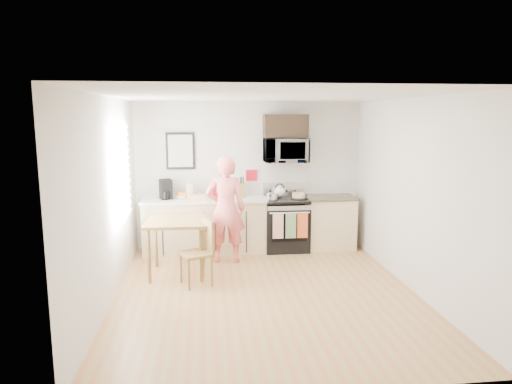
{
  "coord_description": "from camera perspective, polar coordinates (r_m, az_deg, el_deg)",
  "views": [
    {
      "loc": [
        -0.78,
        -5.79,
        2.35
      ],
      "look_at": [
        -0.01,
        1.0,
        1.21
      ],
      "focal_mm": 32.0,
      "sensor_mm": 36.0,
      "label": 1
    }
  ],
  "objects": [
    {
      "name": "left_wall",
      "position": [
        6.01,
        -18.04,
        -1.07
      ],
      "size": [
        0.04,
        4.6,
        2.6
      ],
      "primitive_type": "cube",
      "color": "beige",
      "rests_on": "floor"
    },
    {
      "name": "bread_bag",
      "position": [
        7.78,
        -7.33,
        -0.68
      ],
      "size": [
        0.28,
        0.15,
        0.1
      ],
      "primitive_type": "cube",
      "rotation": [
        0.0,
        0.0,
        0.07
      ],
      "color": "tan",
      "rests_on": "countertop_left"
    },
    {
      "name": "dining_table",
      "position": [
        6.88,
        -9.87,
        -4.24
      ],
      "size": [
        0.89,
        0.89,
        0.83
      ],
      "rotation": [
        0.0,
        0.0,
        -0.03
      ],
      "color": "brown",
      "rests_on": "floor"
    },
    {
      "name": "range",
      "position": [
        8.12,
        3.75,
        -4.18
      ],
      "size": [
        0.76,
        0.7,
        1.16
      ],
      "color": "black",
      "rests_on": "floor"
    },
    {
      "name": "knife_block",
      "position": [
        8.06,
        -1.81,
        0.27
      ],
      "size": [
        0.12,
        0.16,
        0.24
      ],
      "primitive_type": "cube",
      "rotation": [
        0.0,
        0.0,
        0.09
      ],
      "color": "brown",
      "rests_on": "countertop_left"
    },
    {
      "name": "fruit_bowl",
      "position": [
        8.04,
        -9.27,
        -0.46
      ],
      "size": [
        0.22,
        0.22,
        0.1
      ],
      "color": "white",
      "rests_on": "countertop_left"
    },
    {
      "name": "floor",
      "position": [
        6.3,
        1.18,
        -12.44
      ],
      "size": [
        4.6,
        4.6,
        0.0
      ],
      "primitive_type": "plane",
      "color": "#A96A41",
      "rests_on": "ground"
    },
    {
      "name": "pot",
      "position": [
        7.88,
        1.98,
        -0.56
      ],
      "size": [
        0.21,
        0.35,
        0.11
      ],
      "rotation": [
        0.0,
        0.0,
        -0.31
      ],
      "color": "silver",
      "rests_on": "range"
    },
    {
      "name": "kettle",
      "position": [
        8.1,
        2.96,
        0.09
      ],
      "size": [
        0.2,
        0.2,
        0.25
      ],
      "color": "white",
      "rests_on": "range"
    },
    {
      "name": "wall_trivet",
      "position": [
        8.19,
        -0.57,
        2.1
      ],
      "size": [
        0.2,
        0.02,
        0.2
      ],
      "primitive_type": "cube",
      "color": "#AB0E1C",
      "rests_on": "back_wall"
    },
    {
      "name": "ceiling",
      "position": [
        5.85,
        1.26,
        11.91
      ],
      "size": [
        4.0,
        4.6,
        0.04
      ],
      "primitive_type": "cube",
      "color": "silver",
      "rests_on": "back_wall"
    },
    {
      "name": "cabinet_right",
      "position": [
        8.32,
        9.17,
        -3.86
      ],
      "size": [
        0.84,
        0.6,
        0.9
      ],
      "primitive_type": "cube",
      "color": "tan",
      "rests_on": "floor"
    },
    {
      "name": "person",
      "position": [
        7.35,
        -3.82,
        -2.19
      ],
      "size": [
        0.65,
        0.44,
        1.74
      ],
      "primitive_type": "imported",
      "rotation": [
        0.0,
        0.0,
        3.11
      ],
      "color": "#E2413E",
      "rests_on": "floor"
    },
    {
      "name": "cake",
      "position": [
        8.02,
        5.35,
        -0.48
      ],
      "size": [
        0.28,
        0.28,
        0.09
      ],
      "color": "black",
      "rests_on": "range"
    },
    {
      "name": "countertop_right",
      "position": [
        8.22,
        9.25,
        -0.67
      ],
      "size": [
        0.88,
        0.64,
        0.04
      ],
      "primitive_type": "cube",
      "color": "black",
      "rests_on": "cabinet_right"
    },
    {
      "name": "front_wall",
      "position": [
        3.73,
        5.96,
        -6.95
      ],
      "size": [
        4.0,
        0.04,
        2.6
      ],
      "primitive_type": "cube",
      "color": "beige",
      "rests_on": "floor"
    },
    {
      "name": "coffee_maker",
      "position": [
        7.99,
        -11.21,
        0.27
      ],
      "size": [
        0.25,
        0.31,
        0.34
      ],
      "rotation": [
        0.0,
        0.0,
        0.3
      ],
      "color": "black",
      "rests_on": "countertop_left"
    },
    {
      "name": "wall_art",
      "position": [
        8.1,
        -9.43,
        5.09
      ],
      "size": [
        0.5,
        0.04,
        0.65
      ],
      "color": "black",
      "rests_on": "back_wall"
    },
    {
      "name": "right_wall",
      "position": [
        6.51,
        18.94,
        -0.33
      ],
      "size": [
        0.04,
        4.6,
        2.6
      ],
      "primitive_type": "cube",
      "color": "beige",
      "rests_on": "floor"
    },
    {
      "name": "cabinet_left",
      "position": [
        8.02,
        -6.42,
        -4.3
      ],
      "size": [
        2.1,
        0.6,
        0.9
      ],
      "primitive_type": "cube",
      "color": "tan",
      "rests_on": "floor"
    },
    {
      "name": "back_wall",
      "position": [
        8.2,
        -0.93,
        2.11
      ],
      "size": [
        4.0,
        0.04,
        2.6
      ],
      "primitive_type": "cube",
      "color": "beige",
      "rests_on": "floor"
    },
    {
      "name": "chair",
      "position": [
        6.48,
        -6.45,
        -6.28
      ],
      "size": [
        0.54,
        0.51,
        0.93
      ],
      "rotation": [
        0.0,
        0.0,
        0.38
      ],
      "color": "brown",
      "rests_on": "floor"
    },
    {
      "name": "utensil_crock",
      "position": [
        8.04,
        -5.21,
        0.45
      ],
      "size": [
        0.13,
        0.13,
        0.39
      ],
      "color": "#AB0E1C",
      "rests_on": "countertop_left"
    },
    {
      "name": "milk_carton",
      "position": [
        7.99,
        -8.32,
        0.19
      ],
      "size": [
        0.12,
        0.12,
        0.27
      ],
      "primitive_type": "cube",
      "rotation": [
        0.0,
        0.0,
        0.14
      ],
      "color": "tan",
      "rests_on": "countertop_left"
    },
    {
      "name": "microwave",
      "position": [
        8.02,
        3.72,
        5.23
      ],
      "size": [
        0.76,
        0.51,
        0.42
      ],
      "primitive_type": "imported",
      "color": "silver",
      "rests_on": "back_wall"
    },
    {
      "name": "countertop_left",
      "position": [
        7.92,
        -6.48,
        -0.99
      ],
      "size": [
        2.14,
        0.64,
        0.04
      ],
      "primitive_type": "cube",
      "color": "#F0E7CE",
      "rests_on": "cabinet_left"
    },
    {
      "name": "upper_cabinet",
      "position": [
        8.04,
        3.7,
        8.24
      ],
      "size": [
        0.76,
        0.35,
        0.4
      ],
      "primitive_type": "cube",
      "color": "black",
      "rests_on": "back_wall"
    },
    {
      "name": "window",
      "position": [
        6.74,
        -16.51,
        2.26
      ],
      "size": [
        0.06,
        1.4,
        1.5
      ],
      "color": "white",
      "rests_on": "left_wall"
    }
  ]
}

